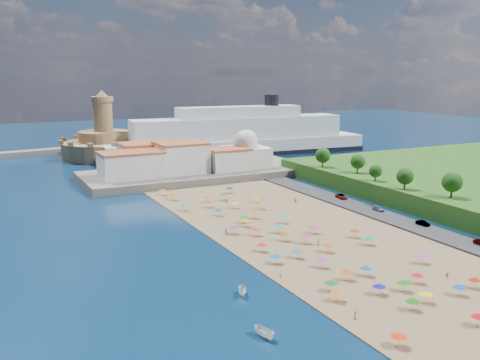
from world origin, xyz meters
TOP-DOWN VIEW (x-y plane):
  - ground at (0.00, 0.00)m, footprint 700.00×700.00m
  - terrace at (10.00, 73.00)m, footprint 90.00×36.00m
  - jetty at (-12.00, 108.00)m, footprint 18.00×70.00m
  - waterfront_buildings at (-3.05, 73.64)m, footprint 57.00×29.00m
  - domed_building at (30.00, 71.00)m, footprint 16.00×16.00m
  - fortress at (-12.00, 138.00)m, footprint 40.00×40.00m
  - cruise_ship at (50.74, 118.11)m, footprint 136.02×29.58m
  - beach_parasols at (-1.56, -13.89)m, footprint 32.24×115.32m
  - beachgoers at (0.30, -0.58)m, footprint 37.43×97.13m
  - moored_boats at (-29.10, -45.68)m, footprint 7.04×20.40m
  - parked_cars at (36.00, -6.59)m, footprint 3.05×58.21m
  - hillside_trees at (48.07, -6.16)m, footprint 9.80×108.98m

SIDE VIEW (x-z plane):
  - ground at x=0.00m, z-range 0.00..0.00m
  - moored_boats at x=-29.10m, z-range -0.04..1.65m
  - beachgoers at x=0.30m, z-range 0.19..2.01m
  - jetty at x=-12.00m, z-range 0.00..2.40m
  - parked_cars at x=36.00m, z-range 0.66..2.10m
  - terrace at x=10.00m, z-range 0.00..3.00m
  - beach_parasols at x=-1.56m, z-range 1.05..3.25m
  - fortress at x=-12.00m, z-range -9.52..22.88m
  - waterfront_buildings at x=-3.05m, z-range 2.38..13.38m
  - cruise_ship at x=50.74m, z-range -6.01..23.46m
  - domed_building at x=30.00m, z-range 1.47..16.47m
  - hillside_trees at x=48.07m, z-range 6.34..13.64m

